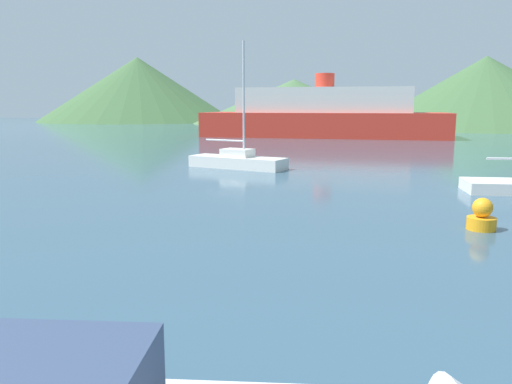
% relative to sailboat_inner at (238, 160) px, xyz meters
% --- Properties ---
extents(sailboat_inner, '(5.86, 2.60, 6.96)m').
position_rel_sailboat_inner_xyz_m(sailboat_inner, '(0.00, 0.00, 0.00)').
color(sailboat_inner, white).
rests_on(sailboat_inner, ground_plane).
extents(ferry_distant, '(27.90, 11.65, 7.08)m').
position_rel_sailboat_inner_xyz_m(ferry_distant, '(-1.40, 30.61, 1.98)').
color(ferry_distant, red).
rests_on(ferry_distant, ground_plane).
extents(buoy_marker, '(0.80, 0.80, 0.92)m').
position_rel_sailboat_inner_xyz_m(buoy_marker, '(11.77, -11.04, -0.06)').
color(buoy_marker, orange).
rests_on(buoy_marker, ground_plane).
extents(hill_west, '(44.89, 44.89, 14.46)m').
position_rel_sailboat_inner_xyz_m(hill_west, '(-54.15, 75.53, 6.79)').
color(hill_west, '#3D6038').
rests_on(hill_west, ground_plane).
extents(hill_central, '(40.74, 40.74, 8.75)m').
position_rel_sailboat_inner_xyz_m(hill_central, '(-16.21, 72.62, 3.94)').
color(hill_central, '#476B42').
rests_on(hill_central, ground_plane).
extents(hill_east, '(37.89, 37.89, 11.26)m').
position_rel_sailboat_inner_xyz_m(hill_east, '(17.93, 62.26, 5.19)').
color(hill_east, '#3D6038').
rests_on(hill_east, ground_plane).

